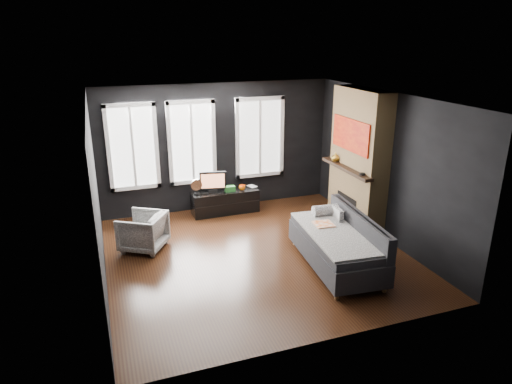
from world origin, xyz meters
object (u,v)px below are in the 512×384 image
object	(u,v)px
mug	(242,187)
mantel_vase	(335,157)
monitor	(213,181)
media_console	(225,202)
book	(249,183)
armchair	(143,230)
sofa	(336,241)

from	to	relation	value
mug	mantel_vase	distance (m)	2.07
monitor	mantel_vase	world-z (taller)	mantel_vase
media_console	mug	world-z (taller)	mug
book	monitor	bearing A→B (deg)	-177.41
mantel_vase	mug	bearing A→B (deg)	148.85
armchair	media_console	size ratio (longest dim) A/B	0.52
monitor	mantel_vase	distance (m)	2.57
mug	mantel_vase	size ratio (longest dim) A/B	0.77
sofa	book	size ratio (longest dim) A/B	10.15
media_console	mantel_vase	size ratio (longest dim) A/B	8.05
sofa	monitor	size ratio (longest dim) A/B	3.67
armchair	mug	size ratio (longest dim) A/B	5.41
armchair	media_console	distance (m)	2.21
sofa	armchair	xyz separation A→B (m)	(-2.91, 1.71, -0.08)
armchair	book	distance (m)	2.73
armchair	mug	bearing A→B (deg)	149.13
mantel_vase	book	bearing A→B (deg)	142.52
mantel_vase	armchair	bearing A→B (deg)	-177.78
media_console	book	xyz separation A→B (m)	(0.57, 0.06, 0.35)
sofa	armchair	size ratio (longest dim) A/B	2.83
armchair	monitor	distance (m)	2.05
book	mug	bearing A→B (deg)	-150.89
book	mantel_vase	xyz separation A→B (m)	(1.45, -1.11, 0.72)
armchair	mantel_vase	world-z (taller)	mantel_vase
armchair	mug	distance (m)	2.50
monitor	mug	xyz separation A→B (m)	(0.62, -0.08, -0.18)
sofa	mug	size ratio (longest dim) A/B	15.33
armchair	monitor	bearing A→B (deg)	159.17
sofa	monitor	distance (m)	3.22
monitor	mug	size ratio (longest dim) A/B	4.18
media_console	monitor	xyz separation A→B (m)	(-0.25, 0.02, 0.50)
media_console	mantel_vase	bearing A→B (deg)	-28.52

